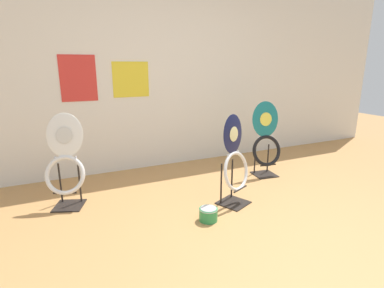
{
  "coord_description": "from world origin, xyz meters",
  "views": [
    {
      "loc": [
        -1.44,
        -1.59,
        1.4
      ],
      "look_at": [
        -0.09,
        1.34,
        0.55
      ],
      "focal_mm": 28.0,
      "sensor_mm": 36.0,
      "label": 1
    }
  ],
  "objects_px": {
    "toilet_seat_display_navy_moon": "(235,164)",
    "toilet_seat_display_white_plain": "(65,163)",
    "toilet_seat_display_teal_sax": "(266,144)",
    "paint_can": "(208,214)"
  },
  "relations": [
    {
      "from": "toilet_seat_display_navy_moon",
      "to": "toilet_seat_display_white_plain",
      "type": "bearing_deg",
      "value": 156.62
    },
    {
      "from": "toilet_seat_display_white_plain",
      "to": "toilet_seat_display_teal_sax",
      "type": "relative_size",
      "value": 0.99
    },
    {
      "from": "paint_can",
      "to": "toilet_seat_display_teal_sax",
      "type": "bearing_deg",
      "value": 31.49
    },
    {
      "from": "toilet_seat_display_white_plain",
      "to": "toilet_seat_display_teal_sax",
      "type": "distance_m",
      "value": 2.39
    },
    {
      "from": "toilet_seat_display_navy_moon",
      "to": "paint_can",
      "type": "distance_m",
      "value": 0.58
    },
    {
      "from": "toilet_seat_display_teal_sax",
      "to": "paint_can",
      "type": "distance_m",
      "value": 1.49
    },
    {
      "from": "toilet_seat_display_navy_moon",
      "to": "toilet_seat_display_teal_sax",
      "type": "distance_m",
      "value": 0.99
    },
    {
      "from": "toilet_seat_display_white_plain",
      "to": "paint_can",
      "type": "xyz_separation_m",
      "value": [
        1.15,
        -0.88,
        -0.39
      ]
    },
    {
      "from": "toilet_seat_display_white_plain",
      "to": "paint_can",
      "type": "distance_m",
      "value": 1.5
    },
    {
      "from": "toilet_seat_display_navy_moon",
      "to": "paint_can",
      "type": "height_order",
      "value": "toilet_seat_display_navy_moon"
    }
  ]
}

